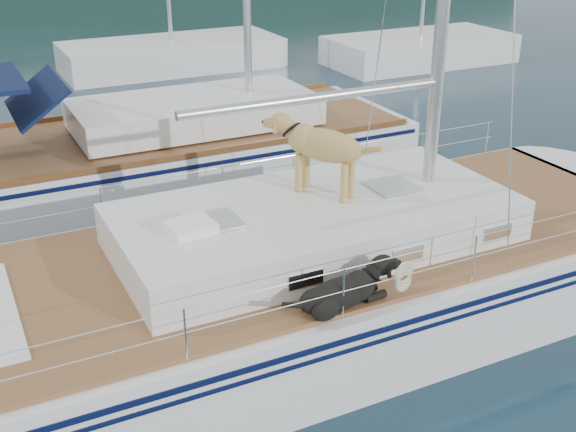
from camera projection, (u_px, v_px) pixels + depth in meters
ground at (262, 335)px, 9.80m from camera, size 120.00×120.00×0.00m
main_sailboat at (268, 290)px, 9.56m from camera, size 12.00×3.80×14.01m
neighbor_sailboat at (145, 158)px, 14.45m from camera, size 11.00×3.50×13.30m
bg_boat_center at (172, 55)px, 24.29m from camera, size 7.20×3.00×11.65m
bg_boat_east at (420, 50)px, 25.09m from camera, size 6.40×3.00×11.65m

